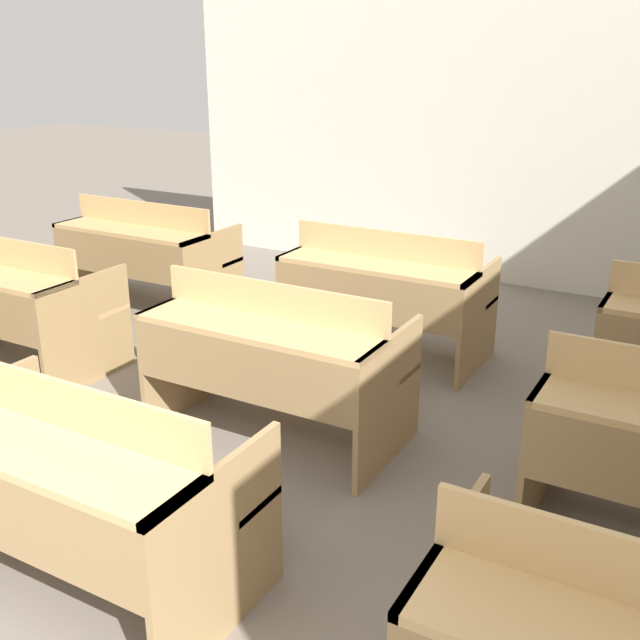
{
  "coord_description": "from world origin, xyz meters",
  "views": [
    {
      "loc": [
        1.72,
        -0.11,
        1.91
      ],
      "look_at": [
        0.1,
        2.76,
        0.72
      ],
      "focal_mm": 42.0,
      "sensor_mm": 36.0,
      "label": 1
    }
  ],
  "objects_px": {
    "bench_second_left": "(8,298)",
    "bench_third_left": "(145,252)",
    "bench_front_center": "(74,479)",
    "bench_third_center": "(385,290)",
    "bench_second_center": "(275,356)"
  },
  "relations": [
    {
      "from": "bench_second_left",
      "to": "bench_third_left",
      "type": "xyz_separation_m",
      "value": [
        -0.03,
        1.29,
        0.0
      ]
    },
    {
      "from": "bench_front_center",
      "to": "bench_third_center",
      "type": "relative_size",
      "value": 1.0
    },
    {
      "from": "bench_second_center",
      "to": "bench_third_left",
      "type": "bearing_deg",
      "value": 147.69
    },
    {
      "from": "bench_front_center",
      "to": "bench_third_left",
      "type": "distance_m",
      "value": 3.27
    },
    {
      "from": "bench_second_left",
      "to": "bench_second_center",
      "type": "distance_m",
      "value": 1.96
    },
    {
      "from": "bench_second_center",
      "to": "bench_third_left",
      "type": "height_order",
      "value": "same"
    },
    {
      "from": "bench_third_center",
      "to": "bench_second_left",
      "type": "bearing_deg",
      "value": -146.39
    },
    {
      "from": "bench_front_center",
      "to": "bench_third_left",
      "type": "xyz_separation_m",
      "value": [
        -1.99,
        2.59,
        0.0
      ]
    },
    {
      "from": "bench_second_center",
      "to": "bench_third_center",
      "type": "bearing_deg",
      "value": 89.33
    },
    {
      "from": "bench_front_center",
      "to": "bench_third_center",
      "type": "bearing_deg",
      "value": 89.56
    },
    {
      "from": "bench_front_center",
      "to": "bench_second_center",
      "type": "xyz_separation_m",
      "value": [
        0.01,
        1.33,
        0.0
      ]
    },
    {
      "from": "bench_second_center",
      "to": "bench_third_center",
      "type": "distance_m",
      "value": 1.29
    },
    {
      "from": "bench_second_left",
      "to": "bench_second_center",
      "type": "relative_size",
      "value": 1.0
    },
    {
      "from": "bench_front_center",
      "to": "bench_third_left",
      "type": "height_order",
      "value": "same"
    },
    {
      "from": "bench_front_center",
      "to": "bench_third_left",
      "type": "bearing_deg",
      "value": 127.53
    }
  ]
}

